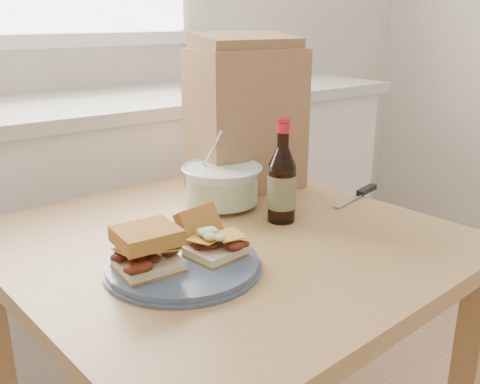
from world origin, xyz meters
TOP-DOWN VIEW (x-y plane):
  - cabinet_run at (-0.00, 1.70)m, footprint 2.50×0.64m
  - dining_table at (-0.00, 0.82)m, footprint 0.97×0.97m
  - plate at (-0.16, 0.74)m, footprint 0.29×0.29m
  - sandwich_left at (-0.23, 0.74)m, footprint 0.11×0.10m
  - sandwich_right at (-0.10, 0.74)m, footprint 0.11×0.14m
  - coleslaw_bowl at (0.10, 0.98)m, footprint 0.20×0.20m
  - beer_bottle at (0.16, 0.82)m, footprint 0.07×0.07m
  - knife at (0.45, 0.83)m, footprint 0.21×0.07m
  - paper_bag at (0.25, 1.07)m, footprint 0.30×0.21m

SIDE VIEW (x-z plane):
  - cabinet_run at x=0.00m, z-range 0.00..0.94m
  - dining_table at x=0.00m, z-range 0.26..1.01m
  - knife at x=0.45m, z-range 0.75..0.76m
  - plate at x=-0.16m, z-range 0.75..0.77m
  - sandwich_right at x=-0.10m, z-range 0.75..0.84m
  - coleslaw_bowl at x=0.10m, z-range 0.70..0.90m
  - sandwich_left at x=-0.23m, z-range 0.77..0.85m
  - beer_bottle at x=0.16m, z-range 0.72..0.96m
  - paper_bag at x=0.25m, z-range 0.75..1.13m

